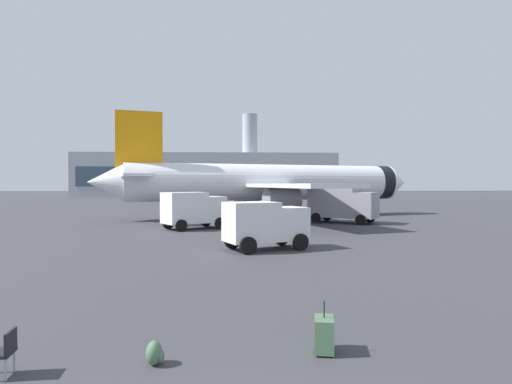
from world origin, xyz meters
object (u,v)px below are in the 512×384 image
Objects in this scene: safety_cone_mid at (262,212)px; rolling_suitcase at (324,334)px; safety_cone_near at (218,212)px; fuel_truck at (342,203)px; airplane_at_gate at (268,183)px; gate_chair at (3,350)px; traveller_backpack at (155,353)px; cargo_van at (265,223)px; service_truck at (193,209)px.

rolling_suitcase is at bearing -91.96° from safety_cone_mid.
safety_cone_near is at bearing 95.15° from rolling_suitcase.
safety_cone_mid is (-6.62, 10.55, -1.43)m from fuel_truck.
fuel_truck is 9.93× the size of safety_cone_near.
airplane_at_gate is 38.49m from gate_chair.
traveller_backpack is at bearing -98.09° from airplane_at_gate.
fuel_truck is 33.73m from gate_chair.
gate_chair is at bearing -93.60° from safety_cone_near.
safety_cone_mid is (5.00, 0.08, 0.03)m from safety_cone_near.
traveller_backpack is at bearing -102.60° from cargo_van.
rolling_suitcase is at bearing -78.64° from service_truck.
cargo_van is at bearing 68.24° from gate_chair.
rolling_suitcase is (5.04, -25.07, -1.22)m from service_truck.
fuel_truck is 5.69× the size of rolling_suitcase.
traveller_backpack is 0.56× the size of gate_chair.
gate_chair reaches higher than safety_cone_mid.
gate_chair is (-6.00, -15.02, -0.95)m from cargo_van.
airplane_at_gate is 55.60× the size of safety_cone_near.
safety_cone_near is at bearing 90.20° from traveller_backpack.
service_truck reaches higher than cargo_van.
service_truck is at bearing 101.36° from rolling_suitcase.
fuel_truck is 12.54m from safety_cone_mid.
cargo_van is (4.83, -10.87, -0.16)m from service_truck.
safety_cone_near is (-3.42, 26.02, -1.14)m from cargo_van.
traveller_backpack is (-5.28, -37.14, -3.42)m from airplane_at_gate.
rolling_suitcase reaches higher than safety_cone_near.
cargo_van is at bearing -95.09° from airplane_at_gate.
safety_cone_near is 0.57× the size of rolling_suitcase.
traveller_backpack is (-4.86, -40.74, -0.11)m from safety_cone_mid.
airplane_at_gate is 6.71× the size of service_truck.
service_truck is (-6.84, -11.62, -2.05)m from airplane_at_gate.
safety_cone_mid is 40.31m from rolling_suitcase.
safety_cone_mid is (6.42, 15.22, -1.27)m from service_truck.
cargo_van reaches higher than gate_chair.
fuel_truck reaches higher than safety_cone_near.
fuel_truck is at bearing 69.18° from traveller_backpack.
airplane_at_gate reaches higher than fuel_truck.
airplane_at_gate is 13.64m from service_truck.
airplane_at_gate reaches higher than safety_cone_near.
service_truck is 4.75× the size of rolling_suitcase.
fuel_truck reaches higher than gate_chair.
safety_cone_near is (1.41, 15.14, -1.30)m from service_truck.
safety_cone_near is at bearing 84.67° from service_truck.
fuel_truck reaches higher than safety_cone_mid.
safety_cone_mid reaches higher than safety_cone_near.
rolling_suitcase is at bearing -92.81° from airplane_at_gate.
safety_cone_mid is 0.62× the size of rolling_suitcase.
service_truck is 15.27m from safety_cone_near.
rolling_suitcase is at bearing 7.31° from traveller_backpack.
airplane_at_gate is at bearing 59.54° from service_truck.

